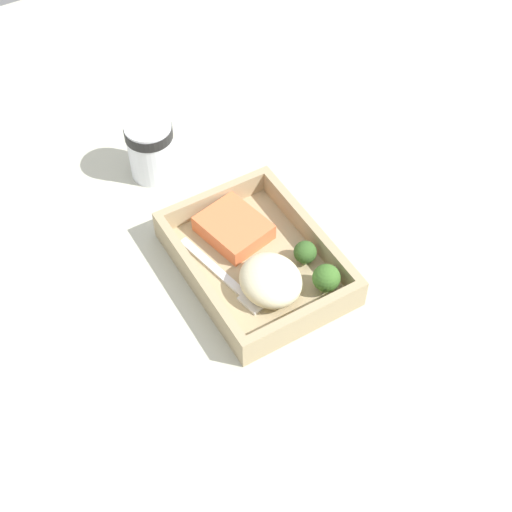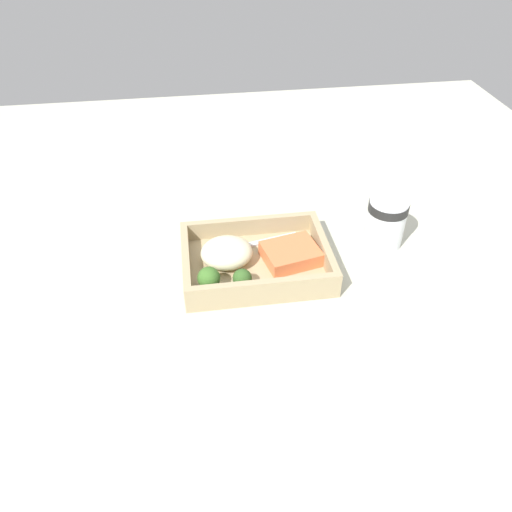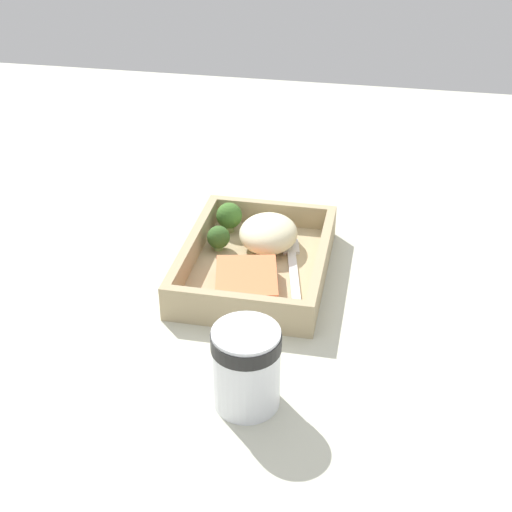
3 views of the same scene
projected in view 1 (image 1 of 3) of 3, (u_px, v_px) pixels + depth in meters
The scene contains 9 objects.
ground_plane at pixel (256, 273), 97.01cm from camera, with size 160.00×160.00×2.00cm, color beige.
takeout_tray at pixel (256, 266), 95.77cm from camera, with size 24.65×18.27×1.20cm, color tan.
tray_rim at pixel (256, 255), 94.00cm from camera, with size 24.65×18.27×3.35cm.
salmon_fillet at pixel (237, 227), 97.71cm from camera, with size 9.03×7.48×2.52cm, color #EA7243.
mashed_potatoes at pixel (271, 280), 90.70cm from camera, with size 8.75×7.83×4.45cm, color beige.
broccoli_floret_1 at pixel (305, 252), 94.05cm from camera, with size 3.11×3.11×3.48cm.
broccoli_floret_2 at pixel (326, 278), 90.73cm from camera, with size 3.65×3.65×4.27cm.
fork at pixel (226, 278), 93.39cm from camera, with size 15.80×4.90×0.44cm.
paper_cup at pixel (151, 147), 103.99cm from camera, with size 6.99×6.99×9.10cm.
Camera 1 is at (50.98, -30.21, 75.84)cm, focal length 50.00 mm.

